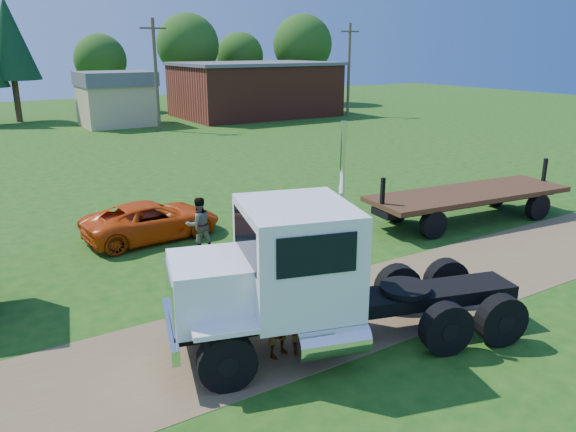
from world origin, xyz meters
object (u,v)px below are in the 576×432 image
white_semi_tractor (301,278)px  orange_pickup (152,220)px  spectator_a (279,317)px  flatbed_trailer (468,198)px

white_semi_tractor → orange_pickup: 9.56m
white_semi_tractor → spectator_a: white_semi_tractor is taller
flatbed_trailer → spectator_a: 12.83m
spectator_a → flatbed_trailer: bearing=3.3°
flatbed_trailer → spectator_a: bearing=-151.7°
flatbed_trailer → spectator_a: flatbed_trailer is taller
white_semi_tractor → spectator_a: 1.03m
white_semi_tractor → flatbed_trailer: (11.27, 4.78, -0.83)m
orange_pickup → spectator_a: spectator_a is taller
spectator_a → orange_pickup: bearing=69.2°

